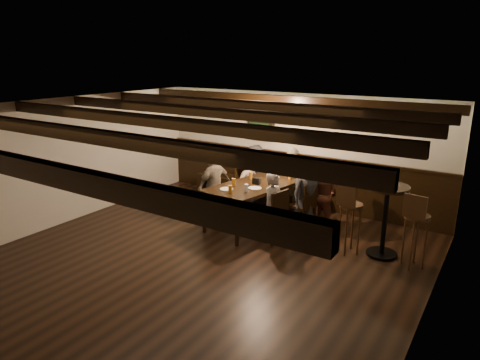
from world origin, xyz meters
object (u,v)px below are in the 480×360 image
Objects in this scene: chair_left_near at (247,196)px; person_bench_left at (255,174)px; person_right_near at (305,193)px; dining_table at (258,187)px; bar_stool_left at (349,227)px; chair_left_far at (216,207)px; chair_right_far at (272,225)px; high_top_table at (386,210)px; person_left_far at (214,186)px; bar_stool_right at (414,240)px; person_left_near at (246,181)px; person_right_far at (273,208)px; person_bench_centre at (292,179)px; person_bench_right at (325,194)px; chair_right_near at (302,213)px.

person_bench_left is at bearing -158.13° from chair_left_near.
dining_table is at bearing 120.96° from person_right_near.
dining_table is 1.93× the size of bar_stool_left.
dining_table is 1.28m from person_bench_left.
chair_right_far reaches higher than chair_left_far.
high_top_table is (3.01, -0.68, 0.50)m from chair_left_near.
person_left_far reaches higher than bar_stool_right.
person_left_near reaches higher than chair_left_near.
person_right_far is 1.03× the size of bar_stool_left.
chair_right_far is at bearing -164.38° from bar_stool_right.
bar_stool_left reaches higher than chair_left_far.
chair_right_far is at bearing 58.52° from person_left_near.
chair_left_near is 0.74× the size of person_left_near.
person_bench_centre reaches higher than chair_left_near.
chair_right_far is 0.80× the size of high_top_table.
person_bench_centre reaches higher than person_right_far.
person_bench_centre is 1.10× the size of person_left_near.
chair_left_near is at bearing 171.90° from bar_stool_left.
person_left_far is at bearing 90.00° from person_right_far.
bar_stool_left is (1.28, 0.28, 0.16)m from chair_right_far.
person_bench_left is at bearing 0.00° from person_bench_right.
chair_right_near is at bearing 172.67° from bar_stool_right.
bar_stool_right is at bearing -17.43° from high_top_table.
person_bench_centre is (-0.41, 1.61, 0.39)m from chair_right_far.
bar_stool_left is at bearing -169.81° from bar_stool_right.
chair_right_near is 0.65× the size of person_bench_centre.
dining_table is 2.52× the size of chair_left_near.
person_bench_left reaches higher than chair_left_far.
bar_stool_right is at bearing 14.13° from bar_stool_left.
chair_left_near is at bearing 57.98° from chair_right_far.
person_bench_right reaches higher than dining_table.
bar_stool_right is at bearing -93.35° from person_right_near.
dining_table is 1.80× the size of person_bench_left.
chair_left_near is at bearing 111.87° from person_bench_left.
person_right_far is at bearing -155.75° from bar_stool_left.
person_bench_right is at bearing 45.00° from dining_table.
person_bench_right reaches higher than chair_left_far.
person_right_far reaches higher than dining_table.
chair_left_far is 0.69× the size of person_bench_left.
person_bench_centre is at bearing 152.85° from high_top_table.
bar_stool_left is at bearing 141.13° from person_bench_right.
bar_stool_right is at bearing 88.01° from chair_left_near.
person_right_near is (1.53, -0.77, 0.04)m from person_bench_left.
chair_right_near is 0.75× the size of high_top_table.
person_right_far reaches higher than person_left_near.
person_bench_left reaches higher than dining_table.
person_left_far is at bearing -1.95° from chair_left_near.
person_left_far is 1.16× the size of bar_stool_right.
person_left_far is (-0.82, -0.29, -0.05)m from dining_table.
chair_left_near is 0.67× the size of person_right_near.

